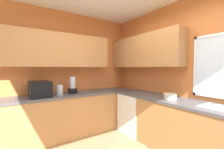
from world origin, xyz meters
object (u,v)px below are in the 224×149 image
at_px(kettle, 59,90).
at_px(bowl, 170,96).
at_px(dishwasher, 136,113).
at_px(blender_appliance, 73,86).
at_px(microwave, 40,89).

bearing_deg(kettle, bowl, 46.08).
bearing_deg(bowl, dishwasher, -177.93).
bearing_deg(blender_appliance, bowl, 39.95).
bearing_deg(bowl, blender_appliance, -140.05).
height_order(microwave, bowl, microwave).
height_order(kettle, blender_appliance, blender_appliance).
distance_m(microwave, blender_appliance, 0.63).
xyz_separation_m(microwave, blender_appliance, (0.00, 0.63, 0.02)).
relative_size(microwave, bowl, 2.19).
relative_size(microwave, kettle, 2.39).
distance_m(kettle, blender_appliance, 0.29).
bearing_deg(blender_appliance, kettle, -85.90).
distance_m(microwave, bowl, 2.40).
bearing_deg(dishwasher, blender_appliance, -118.42).
relative_size(dishwasher, kettle, 4.20).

